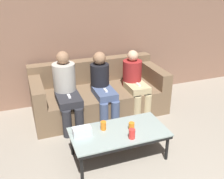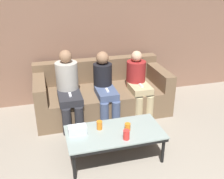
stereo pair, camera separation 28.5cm
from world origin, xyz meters
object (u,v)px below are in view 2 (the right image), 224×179
(cup_near_left, at_px, (128,127))
(tissue_box, at_px, (77,130))
(cup_near_right, at_px, (99,125))
(seated_person_left_end, at_px, (68,86))
(cup_far_center, at_px, (126,135))
(couch, at_px, (101,94))
(coffee_table, at_px, (115,134))
(seated_person_mid_right, at_px, (138,82))
(seated_person_mid_left, at_px, (105,85))

(cup_near_left, xyz_separation_m, tissue_box, (-0.60, 0.10, 0.00))
(cup_near_right, distance_m, seated_person_left_end, 1.00)
(cup_far_center, distance_m, tissue_box, 0.60)
(couch, distance_m, cup_near_left, 1.30)
(cup_far_center, bearing_deg, seated_person_left_end, 112.57)
(coffee_table, distance_m, seated_person_mid_right, 1.28)
(couch, height_order, cup_far_center, couch)
(coffee_table, bearing_deg, cup_far_center, -64.84)
(cup_far_center, relative_size, seated_person_mid_left, 0.11)
(cup_near_right, xyz_separation_m, seated_person_mid_right, (0.86, 0.95, 0.11))
(tissue_box, bearing_deg, cup_near_right, 4.49)
(coffee_table, xyz_separation_m, cup_near_right, (-0.17, 0.11, 0.09))
(tissue_box, bearing_deg, seated_person_mid_left, 58.83)
(couch, xyz_separation_m, seated_person_mid_right, (0.56, -0.22, 0.25))
(cup_near_left, relative_size, cup_near_right, 0.87)
(coffee_table, distance_m, cup_near_right, 0.22)
(seated_person_mid_left, bearing_deg, couch, 90.00)
(cup_near_right, relative_size, cup_far_center, 0.93)
(couch, height_order, seated_person_mid_right, seated_person_mid_right)
(couch, relative_size, seated_person_mid_right, 2.09)
(couch, bearing_deg, coffee_table, -95.96)
(cup_near_right, distance_m, tissue_box, 0.28)
(tissue_box, height_order, seated_person_left_end, seated_person_left_end)
(coffee_table, relative_size, tissue_box, 5.39)
(cup_near_left, xyz_separation_m, seated_person_mid_right, (0.53, 1.07, 0.12))
(couch, distance_m, seated_person_mid_left, 0.35)
(coffee_table, bearing_deg, seated_person_mid_left, 82.69)
(cup_near_right, xyz_separation_m, seated_person_mid_left, (0.30, 0.93, 0.12))
(couch, distance_m, seated_person_mid_right, 0.65)
(seated_person_mid_right, bearing_deg, seated_person_mid_left, -178.25)
(couch, xyz_separation_m, seated_person_left_end, (-0.56, -0.22, 0.30))
(couch, height_order, seated_person_mid_left, seated_person_mid_left)
(coffee_table, height_order, cup_near_left, cup_near_left)
(couch, bearing_deg, tissue_box, -115.83)
(cup_near_right, bearing_deg, coffee_table, -32.59)
(tissue_box, relative_size, seated_person_mid_right, 0.21)
(couch, distance_m, coffee_table, 1.28)
(cup_near_left, bearing_deg, cup_far_center, -112.75)
(seated_person_left_end, relative_size, seated_person_mid_left, 1.06)
(cup_near_right, bearing_deg, seated_person_mid_right, 47.79)
(seated_person_mid_right, bearing_deg, couch, 158.54)
(cup_far_center, bearing_deg, seated_person_mid_left, 87.87)
(cup_near_left, distance_m, tissue_box, 0.61)
(couch, xyz_separation_m, cup_near_right, (-0.30, -1.17, 0.14))
(coffee_table, relative_size, cup_near_right, 10.72)
(seated_person_mid_left, bearing_deg, cup_near_left, -88.54)
(cup_far_center, bearing_deg, couch, 88.22)
(cup_near_right, relative_size, tissue_box, 0.50)
(coffee_table, xyz_separation_m, cup_near_left, (0.16, -0.01, 0.09))
(coffee_table, bearing_deg, tissue_box, 169.23)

